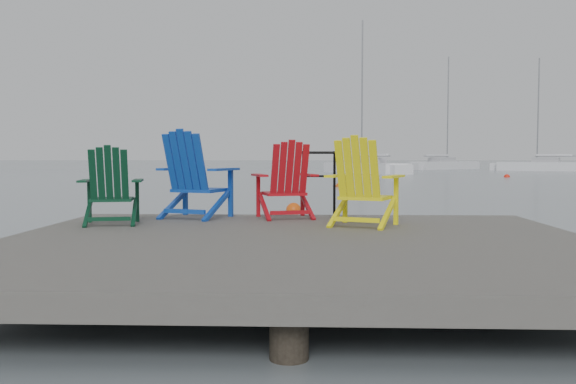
{
  "coord_description": "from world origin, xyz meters",
  "views": [
    {
      "loc": [
        0.14,
        -6.12,
        1.33
      ],
      "look_at": [
        -0.17,
        2.03,
        0.85
      ],
      "focal_mm": 38.0,
      "sensor_mm": 36.0,
      "label": 1
    }
  ],
  "objects_px": {
    "sailboat_mid": "(444,166)",
    "chair_yellow": "(362,183)",
    "buoy_c": "(507,177)",
    "buoy_a": "(294,210)",
    "sailboat_near": "(365,169)",
    "chair_blue": "(194,175)",
    "chair_red": "(286,181)",
    "chair_green": "(111,186)",
    "buoy_d": "(388,174)",
    "buoy_b": "(340,187)",
    "sailboat_far": "(542,167)",
    "handrail": "(319,177)"
  },
  "relations": [
    {
      "from": "chair_green",
      "to": "buoy_c",
      "type": "distance_m",
      "value": 35.54
    },
    {
      "from": "handrail",
      "to": "buoy_b",
      "type": "relative_size",
      "value": 2.51
    },
    {
      "from": "chair_blue",
      "to": "chair_red",
      "type": "bearing_deg",
      "value": 19.63
    },
    {
      "from": "handrail",
      "to": "buoy_d",
      "type": "bearing_deg",
      "value": 81.33
    },
    {
      "from": "chair_green",
      "to": "buoy_a",
      "type": "xyz_separation_m",
      "value": [
        1.99,
        7.7,
        -0.97
      ]
    },
    {
      "from": "sailboat_near",
      "to": "sailboat_far",
      "type": "xyz_separation_m",
      "value": [
        16.8,
        7.75,
        0.0
      ]
    },
    {
      "from": "buoy_d",
      "to": "sailboat_mid",
      "type": "bearing_deg",
      "value": 66.08
    },
    {
      "from": "chair_yellow",
      "to": "chair_green",
      "type": "bearing_deg",
      "value": -159.46
    },
    {
      "from": "chair_red",
      "to": "buoy_a",
      "type": "bearing_deg",
      "value": 74.76
    },
    {
      "from": "sailboat_near",
      "to": "buoy_d",
      "type": "distance_m",
      "value": 3.97
    },
    {
      "from": "chair_green",
      "to": "sailboat_mid",
      "type": "xyz_separation_m",
      "value": [
        16.08,
        55.85,
        -0.61
      ]
    },
    {
      "from": "sailboat_mid",
      "to": "buoy_c",
      "type": "xyz_separation_m",
      "value": [
        -1.12,
        -23.63,
        -0.36
      ]
    },
    {
      "from": "chair_red",
      "to": "buoy_c",
      "type": "height_order",
      "value": "chair_red"
    },
    {
      "from": "chair_green",
      "to": "chair_blue",
      "type": "bearing_deg",
      "value": 31.49
    },
    {
      "from": "sailboat_mid",
      "to": "buoy_a",
      "type": "relative_size",
      "value": 31.37
    },
    {
      "from": "sailboat_far",
      "to": "handrail",
      "type": "bearing_deg",
      "value": -175.9
    },
    {
      "from": "chair_yellow",
      "to": "buoy_b",
      "type": "bearing_deg",
      "value": 109.71
    },
    {
      "from": "sailboat_far",
      "to": "sailboat_mid",
      "type": "bearing_deg",
      "value": 76.42
    },
    {
      "from": "chair_yellow",
      "to": "sailboat_far",
      "type": "xyz_separation_m",
      "value": [
        20.5,
        49.37,
        -0.66
      ]
    },
    {
      "from": "sailboat_near",
      "to": "buoy_d",
      "type": "height_order",
      "value": "sailboat_near"
    },
    {
      "from": "chair_green",
      "to": "sailboat_mid",
      "type": "bearing_deg",
      "value": 61.59
    },
    {
      "from": "chair_red",
      "to": "buoy_b",
      "type": "xyz_separation_m",
      "value": [
        1.59,
        18.75,
        -1.01
      ]
    },
    {
      "from": "sailboat_near",
      "to": "buoy_c",
      "type": "distance_m",
      "value": 12.46
    },
    {
      "from": "chair_green",
      "to": "buoy_d",
      "type": "xyz_separation_m",
      "value": [
        8.1,
        37.86,
        -0.97
      ]
    },
    {
      "from": "sailboat_near",
      "to": "buoy_d",
      "type": "bearing_deg",
      "value": -97.69
    },
    {
      "from": "chair_blue",
      "to": "chair_red",
      "type": "xyz_separation_m",
      "value": [
        1.23,
        0.01,
        -0.07
      ]
    },
    {
      "from": "chair_yellow",
      "to": "buoy_a",
      "type": "xyz_separation_m",
      "value": [
        -1.03,
        7.76,
        -1.02
      ]
    },
    {
      "from": "sailboat_near",
      "to": "chair_yellow",
      "type": "bearing_deg",
      "value": -123.26
    },
    {
      "from": "chair_yellow",
      "to": "buoy_c",
      "type": "distance_m",
      "value": 34.43
    },
    {
      "from": "chair_yellow",
      "to": "sailboat_near",
      "type": "relative_size",
      "value": 0.08
    },
    {
      "from": "chair_green",
      "to": "sailboat_mid",
      "type": "height_order",
      "value": "sailboat_mid"
    },
    {
      "from": "chair_yellow",
      "to": "sailboat_near",
      "type": "distance_m",
      "value": 41.79
    },
    {
      "from": "sailboat_near",
      "to": "buoy_d",
      "type": "xyz_separation_m",
      "value": [
        1.38,
        -3.7,
        -0.35
      ]
    },
    {
      "from": "sailboat_mid",
      "to": "buoy_b",
      "type": "bearing_deg",
      "value": -58.29
    },
    {
      "from": "chair_yellow",
      "to": "sailboat_near",
      "type": "xyz_separation_m",
      "value": [
        3.7,
        41.62,
        -0.66
      ]
    },
    {
      "from": "sailboat_mid",
      "to": "buoy_d",
      "type": "distance_m",
      "value": 19.68
    },
    {
      "from": "buoy_b",
      "to": "buoy_c",
      "type": "relative_size",
      "value": 0.94
    },
    {
      "from": "buoy_c",
      "to": "buoy_b",
      "type": "bearing_deg",
      "value": -131.76
    },
    {
      "from": "chair_blue",
      "to": "buoy_a",
      "type": "relative_size",
      "value": 3.03
    },
    {
      "from": "chair_green",
      "to": "buoy_d",
      "type": "bearing_deg",
      "value": 65.57
    },
    {
      "from": "chair_red",
      "to": "buoy_c",
      "type": "xyz_separation_m",
      "value": [
        12.87,
        31.39,
        -1.01
      ]
    },
    {
      "from": "sailboat_near",
      "to": "chair_blue",
      "type": "bearing_deg",
      "value": -126.38
    },
    {
      "from": "sailboat_mid",
      "to": "buoy_a",
      "type": "bearing_deg",
      "value": -55.73
    },
    {
      "from": "chair_red",
      "to": "buoy_a",
      "type": "relative_size",
      "value": 2.67
    },
    {
      "from": "handrail",
      "to": "chair_green",
      "type": "distance_m",
      "value": 2.85
    },
    {
      "from": "chair_green",
      "to": "chair_red",
      "type": "xyz_separation_m",
      "value": [
        2.09,
        0.84,
        0.04
      ]
    },
    {
      "from": "sailboat_near",
      "to": "sailboat_mid",
      "type": "height_order",
      "value": "sailboat_near"
    },
    {
      "from": "sailboat_near",
      "to": "sailboat_far",
      "type": "relative_size",
      "value": 1.18
    },
    {
      "from": "sailboat_mid",
      "to": "chair_yellow",
      "type": "bearing_deg",
      "value": -52.56
    },
    {
      "from": "chair_red",
      "to": "chair_yellow",
      "type": "xyz_separation_m",
      "value": [
        0.93,
        -0.89,
        0.01
      ]
    }
  ]
}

